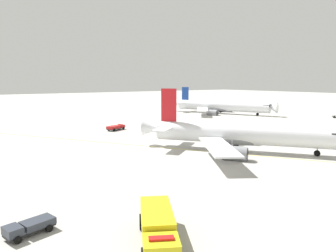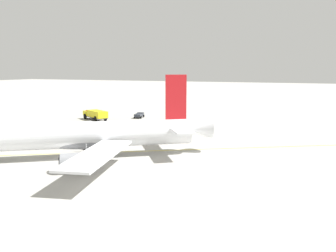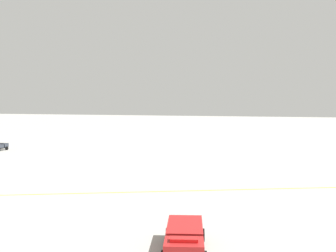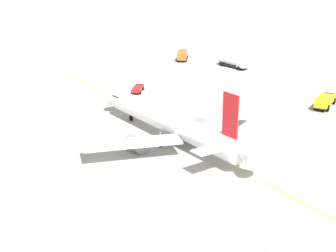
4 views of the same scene
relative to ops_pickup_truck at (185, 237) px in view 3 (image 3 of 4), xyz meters
name	(u,v)px [view 3 (image 3 of 4)]	position (x,y,z in m)	size (l,w,h in m)	color
ops_pickup_truck	(185,237)	(0.00, 0.00, 0.00)	(5.97, 3.93, 1.41)	#232326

